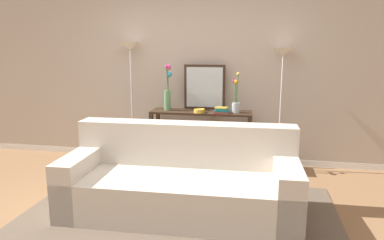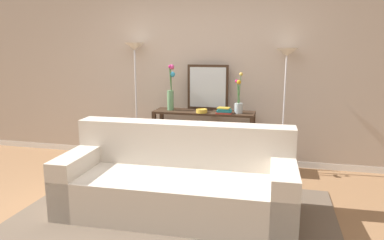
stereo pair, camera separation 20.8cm
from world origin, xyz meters
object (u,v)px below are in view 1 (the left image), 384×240
object	(u,v)px
floor_lamp_left	(131,69)
floor_lamp_right	(282,75)
console_table	(201,128)
vase_tall_flowers	(168,91)
vase_short_flowers	(236,101)
book_row_under_console	(171,161)
couch	(181,183)
book_stack	(222,110)
fruit_bowl	(199,111)
wall_mirror	(205,87)

from	to	relation	value
floor_lamp_left	floor_lamp_right	distance (m)	2.10
console_table	vase_tall_flowers	size ratio (longest dim) A/B	2.19
vase_short_flowers	book_row_under_console	xyz separation A→B (m)	(-0.92, 0.03, -0.91)
couch	book_stack	bearing A→B (deg)	78.57
fruit_bowl	book_stack	bearing A→B (deg)	3.96
vase_tall_flowers	vase_short_flowers	bearing A→B (deg)	-1.49
floor_lamp_left	vase_short_flowers	xyz separation A→B (m)	(1.51, -0.12, -0.40)
floor_lamp_right	wall_mirror	xyz separation A→B (m)	(-1.05, 0.07, -0.19)
floor_lamp_left	book_row_under_console	distance (m)	1.43
wall_mirror	book_row_under_console	distance (m)	1.17
console_table	fruit_bowl	distance (m)	0.29
floor_lamp_right	vase_short_flowers	distance (m)	0.69
couch	book_row_under_console	size ratio (longest dim) A/B	9.43
couch	floor_lamp_left	world-z (taller)	floor_lamp_left
floor_lamp_left	floor_lamp_right	world-z (taller)	floor_lamp_left
couch	wall_mirror	world-z (taller)	wall_mirror
floor_lamp_right	couch	bearing A→B (deg)	-124.52
book_stack	vase_tall_flowers	bearing A→B (deg)	172.82
floor_lamp_left	fruit_bowl	xyz separation A→B (m)	(1.03, -0.21, -0.53)
wall_mirror	book_stack	bearing A→B (deg)	-43.36
couch	book_row_under_console	world-z (taller)	couch
floor_lamp_right	fruit_bowl	distance (m)	1.19
floor_lamp_right	vase_tall_flowers	distance (m)	1.56
console_table	fruit_bowl	world-z (taller)	fruit_bowl
vase_tall_flowers	floor_lamp_left	bearing A→B (deg)	170.44
vase_short_flowers	wall_mirror	bearing A→B (deg)	157.63
wall_mirror	book_stack	world-z (taller)	wall_mirror
floor_lamp_left	vase_short_flowers	bearing A→B (deg)	-4.52
couch	floor_lamp_right	bearing A→B (deg)	55.48
floor_lamp_left	vase_short_flowers	size ratio (longest dim) A/B	3.19
vase_short_flowers	fruit_bowl	bearing A→B (deg)	-169.14
floor_lamp_right	book_row_under_console	world-z (taller)	floor_lamp_right
book_stack	floor_lamp_right	bearing A→B (deg)	13.88
console_table	floor_lamp_left	xyz separation A→B (m)	(-1.03, 0.09, 0.80)
book_row_under_console	fruit_bowl	bearing A→B (deg)	-15.58
wall_mirror	fruit_bowl	distance (m)	0.40
floor_lamp_left	wall_mirror	world-z (taller)	floor_lamp_left
couch	vase_short_flowers	distance (m)	1.60
floor_lamp_right	fruit_bowl	bearing A→B (deg)	-168.84
floor_lamp_left	book_stack	bearing A→B (deg)	-8.19
vase_short_flowers	floor_lamp_left	bearing A→B (deg)	175.48
floor_lamp_left	fruit_bowl	size ratio (longest dim) A/B	11.44
couch	book_stack	distance (m)	1.45
wall_mirror	book_row_under_console	size ratio (longest dim) A/B	2.53
floor_lamp_right	vase_tall_flowers	xyz separation A→B (m)	(-1.54, -0.09, -0.24)
book_stack	book_row_under_console	size ratio (longest dim) A/B	0.88
book_stack	book_row_under_console	bearing A→B (deg)	172.22
floor_lamp_left	book_row_under_console	xyz separation A→B (m)	(0.59, -0.09, -1.30)
fruit_bowl	vase_short_flowers	bearing A→B (deg)	10.86
couch	book_stack	size ratio (longest dim) A/B	10.75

